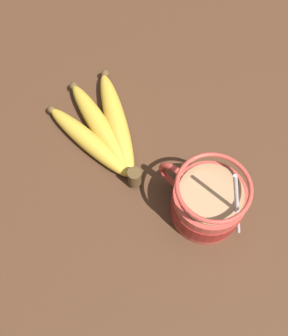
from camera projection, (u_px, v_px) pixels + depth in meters
The scene contains 3 objects.
table at pixel (197, 189), 57.95cm from camera, with size 111.73×111.73×3.65cm.
coffee_mug at pixel (207, 202), 51.08cm from camera, with size 14.11×10.02×14.36cm.
banana_bunch at pixel (104, 129), 58.90cm from camera, with size 20.74×15.09×4.02cm.
Camera 1 is at (-8.20, 23.38, 54.95)cm, focal length 40.00 mm.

